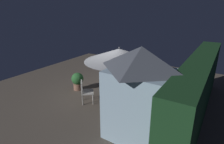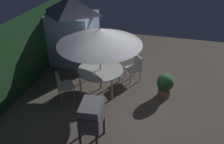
{
  "view_description": "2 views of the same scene",
  "coord_description": "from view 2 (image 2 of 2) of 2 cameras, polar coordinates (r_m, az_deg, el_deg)",
  "views": [
    {
      "loc": [
        6.18,
        4.1,
        3.57
      ],
      "look_at": [
        0.11,
        0.29,
        1.08
      ],
      "focal_mm": 29.76,
      "sensor_mm": 36.0,
      "label": 1
    },
    {
      "loc": [
        -5.86,
        -1.27,
        4.54
      ],
      "look_at": [
        -0.19,
        0.2,
        1.0
      ],
      "focal_mm": 36.53,
      "sensor_mm": 36.0,
      "label": 2
    }
  ],
  "objects": [
    {
      "name": "garden_shed",
      "position": [
        9.08,
        -9.68,
        10.21
      ],
      "size": [
        1.57,
        1.8,
        2.66
      ],
      "color": "#9EBCD1",
      "rests_on": "ground"
    },
    {
      "name": "patio_table",
      "position": [
        7.51,
        -2.9,
        0.42
      ],
      "size": [
        1.5,
        1.5,
        0.75
      ],
      "color": "white",
      "rests_on": "ground"
    },
    {
      "name": "chair_far_side",
      "position": [
        7.31,
        -12.25,
        -2.96
      ],
      "size": [
        0.65,
        0.65,
        0.9
      ],
      "color": "silver",
      "rests_on": "ground"
    },
    {
      "name": "potted_plant_by_shed",
      "position": [
        7.45,
        13.12,
        -3.1
      ],
      "size": [
        0.55,
        0.55,
        0.8
      ],
      "color": "#936651",
      "rests_on": "ground"
    },
    {
      "name": "bbq_grill",
      "position": [
        5.54,
        -5.17,
        -10.78
      ],
      "size": [
        0.74,
        0.56,
        1.2
      ],
      "color": "#47474C",
      "rests_on": "ground"
    },
    {
      "name": "hedge_backdrop",
      "position": [
        8.32,
        -22.28,
        3.93
      ],
      "size": [
        6.65,
        0.72,
        2.1
      ],
      "color": "#193D1E",
      "rests_on": "ground"
    },
    {
      "name": "chair_near_shed",
      "position": [
        8.13,
        5.77,
        1.38
      ],
      "size": [
        0.65,
        0.65,
        0.9
      ],
      "color": "silver",
      "rests_on": "ground"
    },
    {
      "name": "ground_plane",
      "position": [
        7.52,
        1.85,
        -5.98
      ],
      "size": [
        11.0,
        11.0,
        0.0
      ],
      "primitive_type": "plane",
      "color": "brown"
    },
    {
      "name": "patio_umbrella",
      "position": [
        6.97,
        -3.16,
        8.87
      ],
      "size": [
        2.65,
        2.65,
        2.19
      ],
      "color": "#4C4C51",
      "rests_on": "ground"
    }
  ]
}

